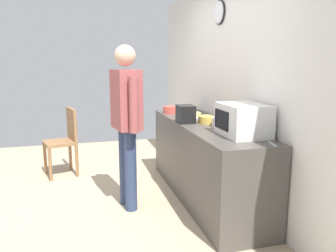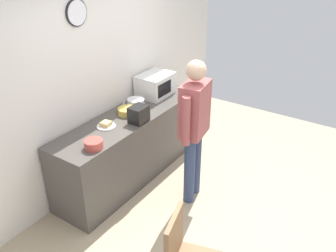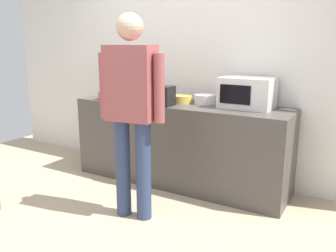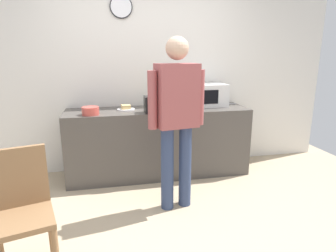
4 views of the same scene
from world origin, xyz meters
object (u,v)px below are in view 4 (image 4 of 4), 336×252
at_px(spoon_utensil, 230,103).
at_px(sandwich_plate, 126,108).
at_px(cereal_bowl, 90,111).
at_px(mixing_bowl, 175,103).
at_px(salad_bowl, 157,106).
at_px(person_standing, 177,112).
at_px(fork_utensil, 169,105).
at_px(wooden_chair, 22,208).
at_px(toaster, 154,104).
at_px(microwave, 207,95).

bearing_deg(spoon_utensil, sandwich_plate, -174.01).
height_order(cereal_bowl, spoon_utensil, cereal_bowl).
distance_m(cereal_bowl, mixing_bowl, 1.12).
bearing_deg(mixing_bowl, spoon_utensil, 5.96).
bearing_deg(salad_bowl, mixing_bowl, 13.26).
relative_size(sandwich_plate, person_standing, 0.13).
height_order(sandwich_plate, cereal_bowl, cereal_bowl).
bearing_deg(spoon_utensil, cereal_bowl, -169.01).
bearing_deg(mixing_bowl, fork_utensil, 103.50).
height_order(fork_utensil, wooden_chair, wooden_chair).
relative_size(sandwich_plate, toaster, 1.01).
xyz_separation_m(microwave, mixing_bowl, (-0.45, -0.00, -0.10)).
xyz_separation_m(sandwich_plate, fork_utensil, (0.61, 0.24, -0.02)).
xyz_separation_m(mixing_bowl, toaster, (-0.34, -0.31, 0.05)).
xyz_separation_m(spoon_utensil, wooden_chair, (-2.35, -1.78, -0.37)).
bearing_deg(sandwich_plate, salad_bowl, 1.37).
bearing_deg(fork_utensil, sandwich_plate, -158.25).
xyz_separation_m(spoon_utensil, person_standing, (-1.05, -1.09, 0.13)).
xyz_separation_m(cereal_bowl, toaster, (0.74, -0.02, 0.05)).
distance_m(toaster, spoon_utensil, 1.24).
bearing_deg(wooden_chair, microwave, 40.76).
relative_size(sandwich_plate, wooden_chair, 0.24).
bearing_deg(microwave, wooden_chair, -139.24).
bearing_deg(salad_bowl, spoon_utensil, 7.69).
height_order(mixing_bowl, toaster, toaster).
height_order(salad_bowl, toaster, toaster).
height_order(spoon_utensil, person_standing, person_standing).
relative_size(toaster, spoon_utensil, 1.29).
relative_size(toaster, fork_utensil, 1.29).
bearing_deg(sandwich_plate, wooden_chair, -117.98).
xyz_separation_m(cereal_bowl, person_standing, (0.86, -0.72, 0.09)).
relative_size(microwave, sandwich_plate, 2.26).
xyz_separation_m(mixing_bowl, wooden_chair, (-1.52, -1.69, -0.41)).
distance_m(sandwich_plate, cereal_bowl, 0.48).
distance_m(salad_bowl, mixing_bowl, 0.26).
xyz_separation_m(salad_bowl, toaster, (-0.08, -0.25, 0.06)).
distance_m(mixing_bowl, toaster, 0.46).
distance_m(salad_bowl, spoon_utensil, 1.09).
relative_size(sandwich_plate, mixing_bowl, 0.99).
relative_size(microwave, person_standing, 0.29).
xyz_separation_m(fork_utensil, wooden_chair, (-1.48, -1.87, -0.37)).
height_order(salad_bowl, mixing_bowl, mixing_bowl).
xyz_separation_m(salad_bowl, spoon_utensil, (1.08, 0.15, -0.04)).
bearing_deg(spoon_utensil, mixing_bowl, -174.04).
relative_size(salad_bowl, spoon_utensil, 1.39).
bearing_deg(spoon_utensil, salad_bowl, -172.31).
height_order(toaster, wooden_chair, toaster).
bearing_deg(person_standing, salad_bowl, 92.14).
relative_size(mixing_bowl, toaster, 1.02).
bearing_deg(wooden_chair, cereal_bowl, 72.81).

